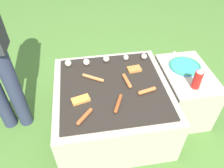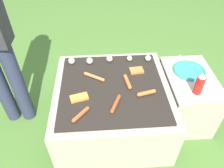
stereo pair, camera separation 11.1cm
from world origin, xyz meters
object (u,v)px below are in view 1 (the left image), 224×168
at_px(sausage_front_center, 118,103).
at_px(plate_colorful, 185,66).
at_px(fork_utensil, 183,57).
at_px(condiment_bottle, 198,79).

height_order(sausage_front_center, plate_colorful, sausage_front_center).
distance_m(sausage_front_center, fork_utensil, 0.82).
distance_m(condiment_bottle, fork_utensil, 0.40).
xyz_separation_m(plate_colorful, condiment_bottle, (-0.03, -0.25, 0.08)).
xyz_separation_m(sausage_front_center, condiment_bottle, (0.61, 0.08, 0.07)).
bearing_deg(sausage_front_center, condiment_bottle, 7.90).
bearing_deg(fork_utensil, sausage_front_center, -144.88).
height_order(sausage_front_center, condiment_bottle, condiment_bottle).
distance_m(sausage_front_center, condiment_bottle, 0.62).
bearing_deg(condiment_bottle, sausage_front_center, -172.10).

